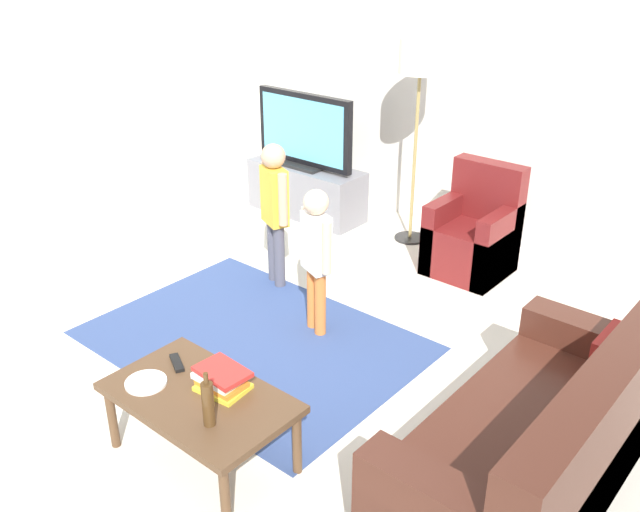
# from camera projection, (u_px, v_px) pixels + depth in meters

# --- Properties ---
(ground) EXTENTS (7.80, 7.80, 0.00)m
(ground) POSITION_uv_depth(u_px,v_px,m) (259.00, 379.00, 4.36)
(ground) COLOR beige
(wall_back) EXTENTS (6.00, 0.12, 2.70)m
(wall_back) POSITION_uv_depth(u_px,v_px,m) (502.00, 89.00, 5.84)
(wall_back) COLOR silver
(wall_back) RESTS_ON ground
(area_rug) EXTENTS (2.20, 1.60, 0.01)m
(area_rug) POSITION_uv_depth(u_px,v_px,m) (253.00, 340.00, 4.77)
(area_rug) COLOR #33477A
(area_rug) RESTS_ON ground
(tv_stand) EXTENTS (1.20, 0.44, 0.50)m
(tv_stand) POSITION_uv_depth(u_px,v_px,m) (306.00, 191.00, 6.78)
(tv_stand) COLOR slate
(tv_stand) RESTS_ON ground
(tv) EXTENTS (1.10, 0.28, 0.71)m
(tv) POSITION_uv_depth(u_px,v_px,m) (304.00, 131.00, 6.50)
(tv) COLOR black
(tv) RESTS_ON tv_stand
(couch) EXTENTS (0.80, 1.80, 0.86)m
(couch) POSITION_uv_depth(u_px,v_px,m) (544.00, 449.00, 3.35)
(couch) COLOR #472319
(couch) RESTS_ON ground
(armchair) EXTENTS (0.60, 0.60, 0.90)m
(armchair) POSITION_uv_depth(u_px,v_px,m) (474.00, 237.00, 5.63)
(armchair) COLOR maroon
(armchair) RESTS_ON ground
(floor_lamp) EXTENTS (0.36, 0.36, 1.78)m
(floor_lamp) POSITION_uv_depth(u_px,v_px,m) (420.00, 68.00, 5.66)
(floor_lamp) COLOR #262626
(floor_lamp) RESTS_ON ground
(child_near_tv) EXTENTS (0.36, 0.22, 1.15)m
(child_near_tv) POSITION_uv_depth(u_px,v_px,m) (275.00, 202.00, 5.26)
(child_near_tv) COLOR #4C4C59
(child_near_tv) RESTS_ON ground
(child_center) EXTENTS (0.33, 0.20, 1.06)m
(child_center) POSITION_uv_depth(u_px,v_px,m) (316.00, 249.00, 4.63)
(child_center) COLOR orange
(child_center) RESTS_ON ground
(coffee_table) EXTENTS (1.00, 0.60, 0.42)m
(coffee_table) POSITION_uv_depth(u_px,v_px,m) (200.00, 402.00, 3.56)
(coffee_table) COLOR #513823
(coffee_table) RESTS_ON ground
(book_stack) EXTENTS (0.30, 0.24, 0.11)m
(book_stack) POSITION_uv_depth(u_px,v_px,m) (222.00, 379.00, 3.56)
(book_stack) COLOR yellow
(book_stack) RESTS_ON coffee_table
(bottle) EXTENTS (0.06, 0.06, 0.30)m
(bottle) POSITION_uv_depth(u_px,v_px,m) (208.00, 403.00, 3.27)
(bottle) COLOR #4C3319
(bottle) RESTS_ON coffee_table
(tv_remote) EXTENTS (0.17, 0.12, 0.02)m
(tv_remote) POSITION_uv_depth(u_px,v_px,m) (177.00, 363.00, 3.77)
(tv_remote) COLOR black
(tv_remote) RESTS_ON coffee_table
(plate) EXTENTS (0.22, 0.22, 0.02)m
(plate) POSITION_uv_depth(u_px,v_px,m) (146.00, 383.00, 3.61)
(plate) COLOR white
(plate) RESTS_ON coffee_table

